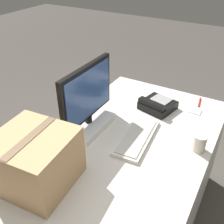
{
  "coord_description": "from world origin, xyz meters",
  "views": [
    {
      "loc": [
        -0.91,
        -0.51,
        1.73
      ],
      "look_at": [
        0.18,
        0.12,
        0.91
      ],
      "focal_mm": 42.0,
      "sensor_mm": 36.0,
      "label": 1
    }
  ],
  "objects_px": {
    "monitor": "(88,104)",
    "desk_phone": "(157,105)",
    "keyboard": "(137,137)",
    "paper_cup_right": "(199,143)",
    "pen_marker": "(200,102)",
    "sticky_note_pad": "(196,111)",
    "cardboard_box": "(35,160)"
  },
  "relations": [
    {
      "from": "keyboard",
      "to": "cardboard_box",
      "type": "xyz_separation_m",
      "value": [
        -0.52,
        0.28,
        0.12
      ]
    },
    {
      "from": "sticky_note_pad",
      "to": "monitor",
      "type": "bearing_deg",
      "value": 133.86
    },
    {
      "from": "desk_phone",
      "to": "paper_cup_right",
      "type": "bearing_deg",
      "value": -115.47
    },
    {
      "from": "monitor",
      "to": "desk_phone",
      "type": "relative_size",
      "value": 1.88
    },
    {
      "from": "keyboard",
      "to": "paper_cup_right",
      "type": "xyz_separation_m",
      "value": [
        0.08,
        -0.34,
        0.04
      ]
    },
    {
      "from": "keyboard",
      "to": "paper_cup_right",
      "type": "relative_size",
      "value": 4.17
    },
    {
      "from": "paper_cup_right",
      "to": "sticky_note_pad",
      "type": "xyz_separation_m",
      "value": [
        0.39,
        0.12,
        -0.05
      ]
    },
    {
      "from": "monitor",
      "to": "keyboard",
      "type": "bearing_deg",
      "value": -82.63
    },
    {
      "from": "keyboard",
      "to": "paper_cup_right",
      "type": "distance_m",
      "value": 0.35
    },
    {
      "from": "keyboard",
      "to": "pen_marker",
      "type": "relative_size",
      "value": 3.36
    },
    {
      "from": "monitor",
      "to": "desk_phone",
      "type": "bearing_deg",
      "value": -35.26
    },
    {
      "from": "sticky_note_pad",
      "to": "keyboard",
      "type": "bearing_deg",
      "value": 154.8
    },
    {
      "from": "desk_phone",
      "to": "cardboard_box",
      "type": "xyz_separation_m",
      "value": [
        -0.89,
        0.26,
        0.1
      ]
    },
    {
      "from": "paper_cup_right",
      "to": "cardboard_box",
      "type": "bearing_deg",
      "value": 134.58
    },
    {
      "from": "keyboard",
      "to": "sticky_note_pad",
      "type": "xyz_separation_m",
      "value": [
        0.47,
        -0.22,
        -0.01
      ]
    },
    {
      "from": "monitor",
      "to": "sticky_note_pad",
      "type": "height_order",
      "value": "monitor"
    },
    {
      "from": "desk_phone",
      "to": "keyboard",
      "type": "bearing_deg",
      "value": -163.74
    },
    {
      "from": "paper_cup_right",
      "to": "sticky_note_pad",
      "type": "bearing_deg",
      "value": 16.79
    },
    {
      "from": "desk_phone",
      "to": "paper_cup_right",
      "type": "height_order",
      "value": "paper_cup_right"
    },
    {
      "from": "desk_phone",
      "to": "sticky_note_pad",
      "type": "height_order",
      "value": "desk_phone"
    },
    {
      "from": "keyboard",
      "to": "pen_marker",
      "type": "distance_m",
      "value": 0.63
    },
    {
      "from": "keyboard",
      "to": "sticky_note_pad",
      "type": "relative_size",
      "value": 5.69
    },
    {
      "from": "pen_marker",
      "to": "sticky_note_pad",
      "type": "relative_size",
      "value": 1.7
    },
    {
      "from": "paper_cup_right",
      "to": "desk_phone",
      "type": "bearing_deg",
      "value": 51.37
    },
    {
      "from": "pen_marker",
      "to": "sticky_note_pad",
      "type": "height_order",
      "value": "pen_marker"
    },
    {
      "from": "desk_phone",
      "to": "pen_marker",
      "type": "relative_size",
      "value": 1.99
    },
    {
      "from": "keyboard",
      "to": "pen_marker",
      "type": "xyz_separation_m",
      "value": [
        0.6,
        -0.21,
        -0.01
      ]
    },
    {
      "from": "cardboard_box",
      "to": "sticky_note_pad",
      "type": "bearing_deg",
      "value": -26.65
    },
    {
      "from": "keyboard",
      "to": "cardboard_box",
      "type": "relative_size",
      "value": 1.14
    },
    {
      "from": "monitor",
      "to": "paper_cup_right",
      "type": "height_order",
      "value": "monitor"
    },
    {
      "from": "paper_cup_right",
      "to": "keyboard",
      "type": "bearing_deg",
      "value": 103.92
    },
    {
      "from": "keyboard",
      "to": "desk_phone",
      "type": "xyz_separation_m",
      "value": [
        0.37,
        0.02,
        0.02
      ]
    }
  ]
}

